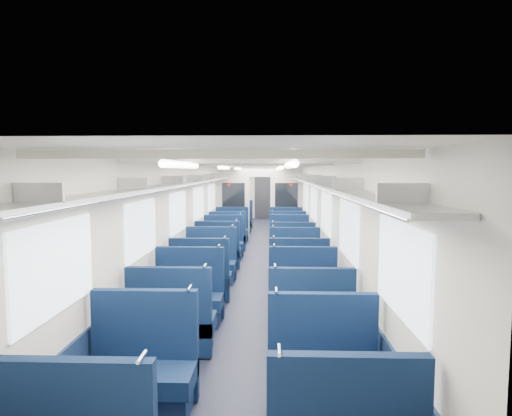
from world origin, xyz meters
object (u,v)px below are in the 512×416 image
(seat_7, at_px, (303,299))
(seat_8, at_px, (201,280))
(seat_11, at_px, (295,266))
(seat_22, at_px, (239,220))
(seat_3, at_px, (324,379))
(seat_10, at_px, (210,265))
(seat_5, at_px, (310,326))
(seat_23, at_px, (283,220))
(bulkhead, at_px, (260,200))
(seat_13, at_px, (292,255))
(seat_19, at_px, (286,232))
(seat_15, at_px, (289,244))
(seat_16, at_px, (228,238))
(seat_14, at_px, (223,245))
(seat_17, at_px, (287,237))
(seat_9, at_px, (298,280))
(seat_21, at_px, (284,223))
(end_door, at_px, (263,197))
(seat_12, at_px, (218,253))
(seat_4, at_px, (172,325))
(seat_6, at_px, (189,299))
(seat_20, at_px, (237,223))
(seat_2, at_px, (142,373))
(seat_18, at_px, (232,232))

(seat_7, distance_m, seat_8, 1.95)
(seat_11, relative_size, seat_22, 1.00)
(seat_3, xyz_separation_m, seat_10, (-1.66, 4.58, 0.00))
(seat_5, distance_m, seat_23, 11.12)
(bulkhead, distance_m, seat_13, 4.92)
(bulkhead, height_order, seat_19, bulkhead)
(seat_3, xyz_separation_m, seat_22, (-1.66, 12.32, 0.00))
(seat_13, height_order, seat_15, same)
(seat_7, height_order, seat_19, same)
(seat_16, bearing_deg, seat_13, -54.86)
(seat_14, bearing_deg, seat_17, 38.07)
(seat_11, bearing_deg, seat_9, -90.00)
(seat_3, relative_size, seat_7, 1.00)
(seat_19, distance_m, seat_23, 3.16)
(seat_23, bearing_deg, seat_15, -90.00)
(seat_19, xyz_separation_m, seat_21, (0.00, 2.08, 0.00))
(bulkhead, xyz_separation_m, seat_3, (0.83, -10.45, -0.89))
(end_door, xyz_separation_m, seat_12, (-0.83, -10.29, -0.66))
(seat_8, distance_m, seat_22, 8.92)
(end_door, xyz_separation_m, seat_19, (0.83, -6.84, -0.66))
(seat_19, bearing_deg, seat_4, -101.75)
(seat_9, xyz_separation_m, seat_14, (-1.66, 3.40, 0.00))
(end_door, distance_m, seat_10, 11.56)
(seat_6, xyz_separation_m, seat_10, (0.00, 2.27, 0.00))
(seat_4, distance_m, seat_17, 7.09)
(seat_4, height_order, seat_21, same)
(seat_14, height_order, seat_20, same)
(seat_20, bearing_deg, seat_12, -90.00)
(end_door, bearing_deg, seat_7, -86.53)
(seat_2, xyz_separation_m, seat_16, (0.00, 7.98, 0.00))
(seat_7, bearing_deg, seat_20, 100.53)
(seat_3, bearing_deg, end_door, 92.95)
(seat_5, bearing_deg, seat_19, 90.00)
(seat_9, distance_m, seat_20, 8.03)
(seat_10, height_order, seat_17, same)
(seat_20, bearing_deg, seat_17, -62.26)
(seat_19, bearing_deg, seat_16, -143.83)
(seat_21, bearing_deg, seat_16, -116.77)
(seat_5, relative_size, seat_12, 1.00)
(seat_9, height_order, seat_21, same)
(seat_17, relative_size, seat_22, 1.00)
(seat_4, bearing_deg, seat_21, 80.63)
(seat_19, relative_size, seat_23, 1.00)
(seat_7, bearing_deg, seat_16, 106.38)
(seat_2, xyz_separation_m, seat_15, (1.66, 6.96, 0.00))
(seat_8, height_order, seat_10, same)
(seat_6, distance_m, seat_10, 2.27)
(end_door, xyz_separation_m, seat_18, (-0.83, -6.84, -0.66))
(seat_21, bearing_deg, seat_10, -103.82)
(seat_21, bearing_deg, seat_14, -110.41)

